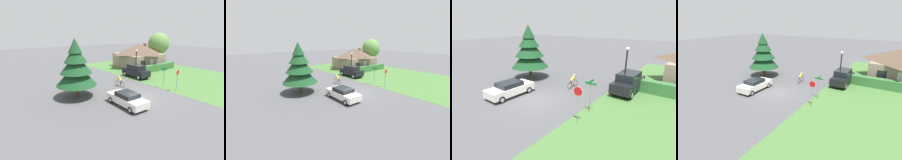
# 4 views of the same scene
# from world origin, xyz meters

# --- Properties ---
(ground_plane) EXTENTS (140.00, 140.00, 0.00)m
(ground_plane) POSITION_xyz_m (0.00, 0.00, 0.00)
(ground_plane) COLOR #515154
(sedan_left_lane) EXTENTS (1.89, 4.33, 1.35)m
(sedan_left_lane) POSITION_xyz_m (-2.78, -0.62, 0.70)
(sedan_left_lane) COLOR silver
(sedan_left_lane) RESTS_ON ground
(cyclist) EXTENTS (0.44, 1.74, 1.45)m
(cyclist) POSITION_xyz_m (0.57, 4.62, 0.70)
(cyclist) COLOR black
(cyclist) RESTS_ON ground
(parked_suv_right) EXTENTS (2.00, 4.64, 1.99)m
(parked_suv_right) POSITION_xyz_m (5.54, 6.84, 1.00)
(parked_suv_right) COLOR black
(parked_suv_right) RESTS_ON ground
(stop_sign) EXTENTS (0.64, 0.08, 2.64)m
(stop_sign) POSITION_xyz_m (4.81, -0.90, 1.83)
(stop_sign) COLOR gray
(stop_sign) RESTS_ON ground
(street_lamp) EXTENTS (0.34, 0.34, 4.46)m
(street_lamp) POSITION_xyz_m (5.24, 6.55, 2.74)
(street_lamp) COLOR black
(street_lamp) RESTS_ON ground
(street_name_sign) EXTENTS (0.90, 0.90, 2.56)m
(street_name_sign) POSITION_xyz_m (4.69, 0.92, 1.79)
(street_name_sign) COLOR gray
(street_name_sign) RESTS_ON ground
(conifer_tall_near) EXTENTS (4.34, 4.34, 6.33)m
(conifer_tall_near) POSITION_xyz_m (-5.58, 4.43, 3.29)
(conifer_tall_near) COLOR #4C3823
(conifer_tall_near) RESTS_ON ground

